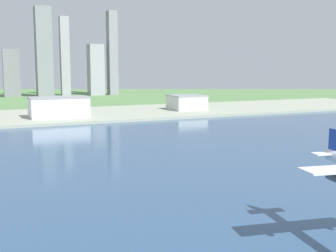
# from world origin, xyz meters

# --- Properties ---
(ground_plane) EXTENTS (2400.00, 2400.00, 0.00)m
(ground_plane) POSITION_xyz_m (0.00, 300.00, 0.00)
(ground_plane) COLOR #57814A
(water_bay) EXTENTS (840.00, 360.00, 0.15)m
(water_bay) POSITION_xyz_m (0.00, 240.00, 0.07)
(water_bay) COLOR #2D4C70
(water_bay) RESTS_ON ground
(industrial_pier) EXTENTS (840.00, 140.00, 2.50)m
(industrial_pier) POSITION_xyz_m (0.00, 490.00, 1.25)
(industrial_pier) COLOR #9AA18D
(industrial_pier) RESTS_ON ground
(warehouse_main) EXTENTS (54.01, 31.20, 19.23)m
(warehouse_main) POSITION_xyz_m (-3.13, 465.21, 12.14)
(warehouse_main) COLOR white
(warehouse_main) RESTS_ON industrial_pier
(warehouse_annex) EXTENTS (36.66, 34.23, 16.29)m
(warehouse_annex) POSITION_xyz_m (140.38, 481.14, 10.67)
(warehouse_annex) COLOR silver
(warehouse_annex) RESTS_ON industrial_pier
(distant_skyline) EXTENTS (361.55, 50.98, 159.90)m
(distant_skyline) POSITION_xyz_m (-7.79, 820.87, 63.07)
(distant_skyline) COLOR gray
(distant_skyline) RESTS_ON ground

